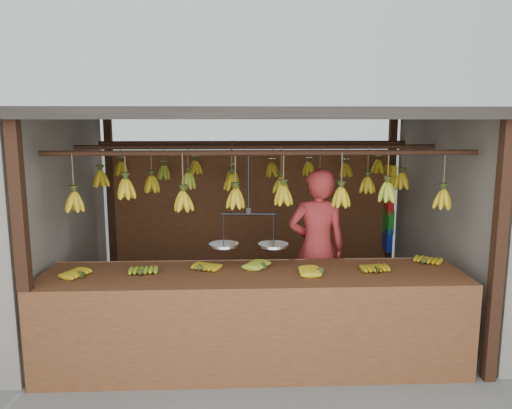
{
  "coord_description": "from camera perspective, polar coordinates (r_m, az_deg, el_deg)",
  "views": [
    {
      "loc": [
        -0.26,
        -5.54,
        2.3
      ],
      "look_at": [
        0.0,
        0.3,
        1.3
      ],
      "focal_mm": 35.0,
      "sensor_mm": 36.0,
      "label": 1
    }
  ],
  "objects": [
    {
      "name": "ground",
      "position": [
        6.01,
        0.13,
        -12.81
      ],
      "size": [
        80.0,
        80.0,
        0.0
      ],
      "primitive_type": "plane",
      "color": "#5B5B57"
    },
    {
      "name": "stall",
      "position": [
        5.89,
        -0.01,
        6.5
      ],
      "size": [
        4.3,
        3.3,
        2.4
      ],
      "color": "black",
      "rests_on": "ground"
    },
    {
      "name": "counter",
      "position": [
        4.59,
        -0.23,
        -10.46
      ],
      "size": [
        3.9,
        0.89,
        0.96
      ],
      "color": "#5A321B",
      "rests_on": "ground"
    },
    {
      "name": "hanging_bananas",
      "position": [
        5.59,
        0.0,
        2.64
      ],
      "size": [
        3.59,
        2.25,
        0.4
      ],
      "color": "#B29413",
      "rests_on": "ground"
    },
    {
      "name": "balance_scale",
      "position": [
        4.68,
        -0.86,
        -4.09
      ],
      "size": [
        0.74,
        0.3,
        0.88
      ],
      "color": "black",
      "rests_on": "ground"
    },
    {
      "name": "vendor",
      "position": [
        5.59,
        6.98,
        -4.99
      ],
      "size": [
        0.66,
        0.44,
        1.78
      ],
      "primitive_type": "imported",
      "rotation": [
        0.0,
        0.0,
        3.16
      ],
      "color": "#BF3333",
      "rests_on": "ground"
    },
    {
      "name": "bag_bundles",
      "position": [
        7.35,
        14.93,
        -0.6
      ],
      "size": [
        0.08,
        0.26,
        1.23
      ],
      "color": "yellow",
      "rests_on": "ground"
    }
  ]
}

